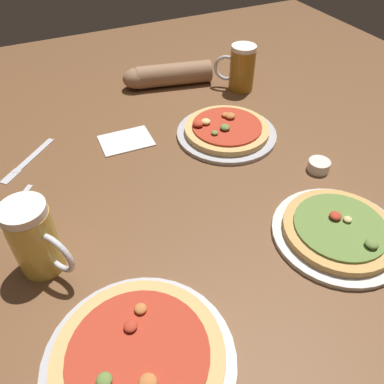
{
  "coord_description": "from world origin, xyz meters",
  "views": [
    {
      "loc": [
        -0.3,
        -0.63,
        0.66
      ],
      "look_at": [
        0.0,
        0.0,
        0.02
      ],
      "focal_mm": 36.14,
      "sensor_mm": 36.0,
      "label": 1
    }
  ],
  "objects": [
    {
      "name": "pizza_plate_side",
      "position": [
        -0.26,
        -0.33,
        0.02
      ],
      "size": [
        0.33,
        0.33,
        0.05
      ],
      "color": "#B2B2B7",
      "rests_on": "ground_plane"
    },
    {
      "name": "beer_mug_dark",
      "position": [
        -0.36,
        -0.05,
        0.08
      ],
      "size": [
        0.11,
        0.14,
        0.17
      ],
      "color": "gold",
      "rests_on": "ground_plane"
    },
    {
      "name": "ramekin_sauce",
      "position": [
        0.35,
        -0.05,
        0.01
      ],
      "size": [
        0.06,
        0.06,
        0.03
      ],
      "primitive_type": "cylinder",
      "color": "silver",
      "rests_on": "ground_plane"
    },
    {
      "name": "beer_mug_amber",
      "position": [
        0.4,
        0.44,
        0.08
      ],
      "size": [
        0.12,
        0.11,
        0.15
      ],
      "color": "#9E6619",
      "rests_on": "ground_plane"
    },
    {
      "name": "diner_arm",
      "position": [
        0.17,
        0.58,
        0.04
      ],
      "size": [
        0.32,
        0.14,
        0.08
      ],
      "color": "#936B4C",
      "rests_on": "ground_plane"
    },
    {
      "name": "fork_left",
      "position": [
        -0.43,
        0.13,
        0.0
      ],
      "size": [
        0.16,
        0.19,
        0.01
      ],
      "color": "silver",
      "rests_on": "ground_plane"
    },
    {
      "name": "pizza_plate_far",
      "position": [
        0.21,
        0.2,
        0.02
      ],
      "size": [
        0.3,
        0.3,
        0.05
      ],
      "color": "#B2B2B7",
      "rests_on": "ground_plane"
    },
    {
      "name": "pizza_plate_near",
      "position": [
        0.24,
        -0.25,
        0.02
      ],
      "size": [
        0.29,
        0.29,
        0.05
      ],
      "color": "silver",
      "rests_on": "ground_plane"
    },
    {
      "name": "napkin_folded",
      "position": [
        -0.07,
        0.3,
        0.0
      ],
      "size": [
        0.15,
        0.12,
        0.01
      ],
      "primitive_type": "cube",
      "rotation": [
        0.0,
        0.0,
        -0.04
      ],
      "color": "white",
      "rests_on": "ground_plane"
    },
    {
      "name": "ground_plane",
      "position": [
        0.0,
        0.0,
        -0.01
      ],
      "size": [
        2.4,
        2.4,
        0.03
      ],
      "primitive_type": "cube",
      "color": "brown"
    },
    {
      "name": "knife_right",
      "position": [
        -0.34,
        0.33,
        0.0
      ],
      "size": [
        0.17,
        0.16,
        0.01
      ],
      "color": "silver",
      "rests_on": "ground_plane"
    }
  ]
}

